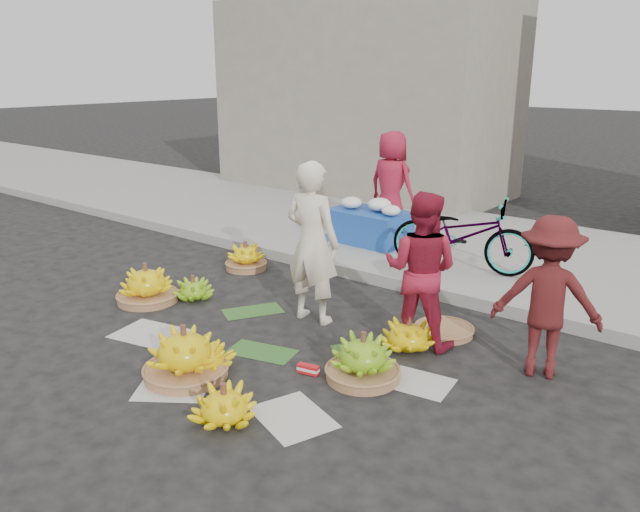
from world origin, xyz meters
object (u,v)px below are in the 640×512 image
Objects in this scene: banana_bunch_0 at (147,285)px; banana_bunch_4 at (363,359)px; flower_table at (369,224)px; bicycle at (462,235)px; vendor_cream at (312,243)px.

banana_bunch_4 is at bearing -0.06° from banana_bunch_0.
banana_bunch_4 is 0.55× the size of flower_table.
bicycle is (1.68, -0.39, 0.20)m from flower_table.
vendor_cream reaches higher than banana_bunch_0.
flower_table is (-1.04, 2.63, -0.47)m from vendor_cream.
banana_bunch_0 is at bearing 18.86° from vendor_cream.
vendor_cream is 0.96× the size of bicycle.
vendor_cream is at bearing 146.90° from banana_bunch_4.
vendor_cream is 1.47× the size of flower_table.
banana_bunch_0 reaches higher than banana_bunch_4.
flower_table is (-2.24, 3.41, 0.21)m from banana_bunch_4.
flower_table reaches higher than banana_bunch_0.
banana_bunch_0 is 0.39× the size of bicycle.
banana_bunch_0 is at bearing -101.22° from flower_table.
banana_bunch_4 is at bearing 143.02° from vendor_cream.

